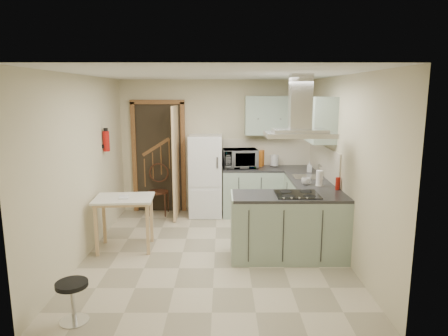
{
  "coord_description": "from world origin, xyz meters",
  "views": [
    {
      "loc": [
        0.11,
        -5.42,
        2.26
      ],
      "look_at": [
        0.13,
        0.45,
        1.15
      ],
      "focal_mm": 32.0,
      "sensor_mm": 36.0,
      "label": 1
    }
  ],
  "objects_px": {
    "peninsula": "(289,226)",
    "extractor_hood": "(299,134)",
    "drop_leaf_table": "(125,223)",
    "stool": "(73,302)",
    "fridge": "(206,176)",
    "bentwood_chair": "(158,192)",
    "microwave": "(240,158)"
  },
  "relations": [
    {
      "from": "peninsula",
      "to": "extractor_hood",
      "type": "height_order",
      "value": "extractor_hood"
    },
    {
      "from": "peninsula",
      "to": "fridge",
      "type": "bearing_deg",
      "value": 121.74
    },
    {
      "from": "fridge",
      "to": "peninsula",
      "type": "bearing_deg",
      "value": -58.26
    },
    {
      "from": "fridge",
      "to": "microwave",
      "type": "distance_m",
      "value": 0.71
    },
    {
      "from": "drop_leaf_table",
      "to": "bentwood_chair",
      "type": "height_order",
      "value": "bentwood_chair"
    },
    {
      "from": "peninsula",
      "to": "microwave",
      "type": "relative_size",
      "value": 2.5
    },
    {
      "from": "fridge",
      "to": "drop_leaf_table",
      "type": "xyz_separation_m",
      "value": [
        -1.11,
        -1.65,
        -0.36
      ]
    },
    {
      "from": "stool",
      "to": "drop_leaf_table",
      "type": "bearing_deg",
      "value": 87.97
    },
    {
      "from": "extractor_hood",
      "to": "drop_leaf_table",
      "type": "height_order",
      "value": "extractor_hood"
    },
    {
      "from": "peninsula",
      "to": "microwave",
      "type": "distance_m",
      "value": 2.17
    },
    {
      "from": "bentwood_chair",
      "to": "stool",
      "type": "relative_size",
      "value": 2.03
    },
    {
      "from": "peninsula",
      "to": "extractor_hood",
      "type": "xyz_separation_m",
      "value": [
        0.1,
        0.0,
        1.27
      ]
    },
    {
      "from": "peninsula",
      "to": "stool",
      "type": "bearing_deg",
      "value": -146.68
    },
    {
      "from": "peninsula",
      "to": "stool",
      "type": "height_order",
      "value": "peninsula"
    },
    {
      "from": "bentwood_chair",
      "to": "microwave",
      "type": "bearing_deg",
      "value": 1.54
    },
    {
      "from": "microwave",
      "to": "bentwood_chair",
      "type": "bearing_deg",
      "value": 172.42
    },
    {
      "from": "drop_leaf_table",
      "to": "microwave",
      "type": "bearing_deg",
      "value": 39.5
    },
    {
      "from": "stool",
      "to": "bentwood_chair",
      "type": "bearing_deg",
      "value": 85.53
    },
    {
      "from": "fridge",
      "to": "drop_leaf_table",
      "type": "relative_size",
      "value": 1.81
    },
    {
      "from": "extractor_hood",
      "to": "microwave",
      "type": "relative_size",
      "value": 1.45
    },
    {
      "from": "peninsula",
      "to": "stool",
      "type": "xyz_separation_m",
      "value": [
        -2.4,
        -1.58,
        -0.24
      ]
    },
    {
      "from": "extractor_hood",
      "to": "stool",
      "type": "distance_m",
      "value": 3.32
    },
    {
      "from": "extractor_hood",
      "to": "microwave",
      "type": "distance_m",
      "value": 2.21
    },
    {
      "from": "fridge",
      "to": "bentwood_chair",
      "type": "bearing_deg",
      "value": 177.4
    },
    {
      "from": "extractor_hood",
      "to": "drop_leaf_table",
      "type": "distance_m",
      "value": 2.8
    },
    {
      "from": "peninsula",
      "to": "drop_leaf_table",
      "type": "distance_m",
      "value": 2.36
    },
    {
      "from": "fridge",
      "to": "bentwood_chair",
      "type": "relative_size",
      "value": 1.74
    },
    {
      "from": "drop_leaf_table",
      "to": "stool",
      "type": "xyz_separation_m",
      "value": [
        -0.07,
        -1.91,
        -0.18
      ]
    },
    {
      "from": "stool",
      "to": "microwave",
      "type": "relative_size",
      "value": 0.69
    },
    {
      "from": "peninsula",
      "to": "bentwood_chair",
      "type": "bearing_deg",
      "value": 136.41
    },
    {
      "from": "fridge",
      "to": "bentwood_chair",
      "type": "height_order",
      "value": "fridge"
    },
    {
      "from": "extractor_hood",
      "to": "microwave",
      "type": "xyz_separation_m",
      "value": [
        -0.69,
        1.99,
        -0.65
      ]
    }
  ]
}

